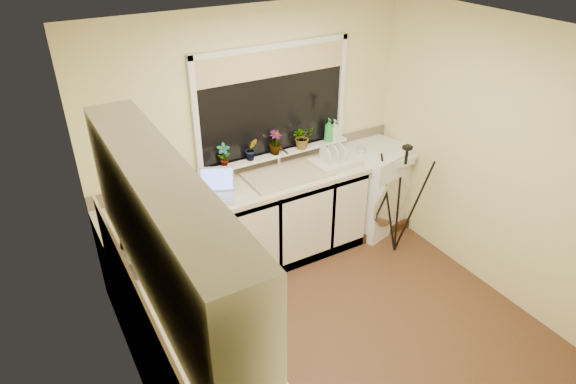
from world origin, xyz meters
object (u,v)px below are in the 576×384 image
Objects in this scene: kettle at (193,277)px; plant_b at (251,149)px; plant_c at (275,142)px; soap_bottle_clear at (335,130)px; plant_a at (224,155)px; washing_machine at (371,187)px; microwave at (147,241)px; cup_back at (361,152)px; steel_jar at (182,317)px; soap_bottle_green at (329,130)px; tripod at (401,201)px; dish_rack at (334,163)px; cup_left at (202,349)px; laptop at (216,190)px; plant_d at (303,137)px.

plant_b is (1.09, 1.30, 0.16)m from kettle.
soap_bottle_clear is at bearing -0.11° from plant_c.
plant_c reaches higher than plant_a.
washing_machine is 4.91× the size of kettle.
plant_b is at bearing -45.19° from microwave.
cup_back is (1.15, -0.21, -0.22)m from plant_b.
soap_bottle_green is (2.14, 1.57, 0.22)m from steel_jar.
tripod is at bearing -25.83° from plant_a.
kettle reaches higher than steel_jar.
cup_left reaches higher than dish_rack.
tripod is (0.48, -0.50, -0.33)m from dish_rack.
steel_jar is at bearing -166.73° from washing_machine.
soap_bottle_green is 2.55× the size of cup_left.
washing_machine is 9.20× the size of steel_jar.
dish_rack is at bearing -110.26° from soap_bottle_green.
laptop is 3.92× the size of cup_back.
washing_machine is at bearing -21.89° from soap_bottle_green.
soap_bottle_clear reaches higher than tripod.
kettle is at bearing -146.96° from tripod.
plant_a is 0.28m from plant_b.
plant_d is (1.64, 1.29, 0.17)m from kettle.
steel_jar is 0.78m from microwave.
microwave is at bearing 178.57° from washing_machine.
kettle is 2.14m from dish_rack.
plant_a is (-1.62, 0.19, 0.70)m from washing_machine.
kettle is at bearing 73.81° from cup_left.
plant_d is at bearing 38.02° from kettle.
steel_jar is 2.21m from plant_c.
laptop reaches higher than washing_machine.
washing_machine is 3.85× the size of soap_bottle_green.
microwave is at bearing -159.35° from soap_bottle_green.
microwave is at bearing -119.00° from laptop.
soap_bottle_green reaches higher than plant_b.
soap_bottle_green is (0.32, 0.01, 0.00)m from plant_d.
cup_back is (2.23, 1.09, -0.05)m from kettle.
soap_bottle_green is at bearing 143.50° from cup_back.
plant_d is at bearing -54.32° from microwave.
plant_d is (0.30, -0.02, -0.00)m from plant_c.
plant_b is at bearing -178.45° from plant_c.
washing_machine is 2.11× the size of dish_rack.
tripod is 1.17m from plant_d.
plant_b is 0.93× the size of plant_d.
cup_back is at bearing -64.03° from microwave.
tripod is 2.68m from steel_jar.
laptop is 0.36× the size of tripod.
laptop is 1.37m from soap_bottle_green.
steel_jar is 2.03m from plant_b.
plant_d reaches higher than laptop.
tripod is at bearing -30.81° from plant_b.
steel_jar is (-0.80, -1.36, -0.01)m from laptop.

